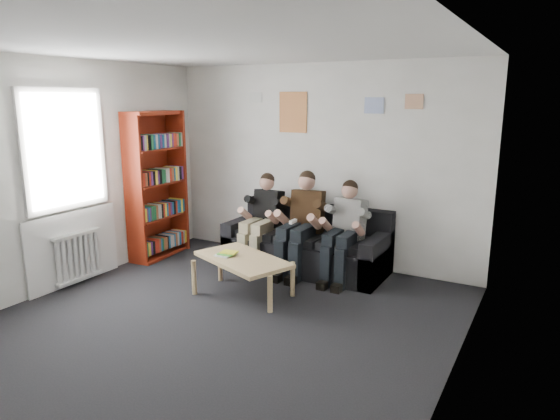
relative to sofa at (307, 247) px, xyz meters
name	(u,v)px	position (x,y,z in m)	size (l,w,h in m)	color
room_shell	(206,195)	(-0.03, -2.09, 1.05)	(5.00, 5.00, 5.00)	black
sofa	(307,247)	(0.00, 0.00, 0.00)	(2.14, 0.88, 0.83)	black
bookshelf	(157,185)	(-2.10, -0.55, 0.74)	(0.31, 0.93, 2.07)	maroon
coffee_table	(243,262)	(-0.22, -1.21, 0.10)	(1.14, 0.63, 0.46)	tan
game_cases	(226,254)	(-0.43, -1.24, 0.18)	(0.22, 0.19, 0.04)	silver
person_left	(261,220)	(-0.60, -0.19, 0.33)	(0.37, 0.80, 1.25)	black
person_middle	(300,224)	(0.00, -0.20, 0.36)	(0.41, 0.88, 1.33)	#442C16
person_right	(344,232)	(0.60, -0.19, 0.33)	(0.37, 0.80, 1.25)	silver
radiator	(78,256)	(-2.18, -1.89, 0.05)	(0.10, 0.64, 0.60)	white
window	(69,201)	(-2.25, -1.89, 0.73)	(0.05, 1.30, 2.36)	white
poster_large	(293,112)	(-0.43, 0.39, 1.75)	(0.42, 0.01, 0.55)	gold
poster_blue	(374,105)	(0.72, 0.39, 1.85)	(0.25, 0.01, 0.20)	#3A68C6
poster_pink	(414,101)	(1.22, 0.39, 1.90)	(0.22, 0.01, 0.18)	#BC3A94
poster_sign	(256,97)	(-1.03, 0.39, 1.95)	(0.20, 0.01, 0.14)	silver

